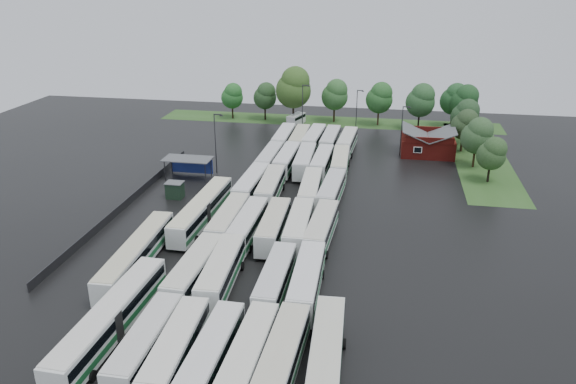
% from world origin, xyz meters
% --- Properties ---
extents(ground, '(160.00, 160.00, 0.00)m').
position_xyz_m(ground, '(0.00, 0.00, 0.00)').
color(ground, black).
rests_on(ground, ground).
extents(brick_building, '(10.07, 8.60, 5.39)m').
position_xyz_m(brick_building, '(24.00, 42.77, 1.87)').
color(brick_building, maroon).
rests_on(brick_building, ground).
extents(wash_shed, '(8.20, 4.20, 3.58)m').
position_xyz_m(wash_shed, '(-17.20, 22.02, 2.99)').
color(wash_shed, '#2D2D30').
rests_on(wash_shed, ground).
extents(utility_hut, '(2.70, 2.20, 2.62)m').
position_xyz_m(utility_hut, '(-16.20, 12.60, 1.32)').
color(utility_hut, black).
rests_on(utility_hut, ground).
extents(grass_strip_north, '(80.00, 10.00, 0.01)m').
position_xyz_m(grass_strip_north, '(2.00, 64.80, 0.01)').
color(grass_strip_north, '#2D531E').
rests_on(grass_strip_north, ground).
extents(grass_strip_east, '(10.00, 50.00, 0.01)m').
position_xyz_m(grass_strip_east, '(34.00, 42.80, 0.01)').
color(grass_strip_east, '#2D531E').
rests_on(grass_strip_east, ground).
extents(west_fence, '(0.10, 50.00, 1.20)m').
position_xyz_m(west_fence, '(-22.20, 8.00, 0.60)').
color(west_fence, '#2D2D30').
rests_on(west_fence, ground).
extents(bus_r0c0, '(2.79, 12.73, 3.54)m').
position_xyz_m(bus_r0c0, '(-4.32, -25.66, 1.95)').
color(bus_r0c0, silver).
rests_on(bus_r0c0, ground).
extents(bus_r0c1, '(3.25, 13.00, 3.59)m').
position_xyz_m(bus_r0c1, '(-1.29, -26.06, 1.97)').
color(bus_r0c1, silver).
rests_on(bus_r0c1, ground).
extents(bus_r0c2, '(2.88, 12.65, 3.51)m').
position_xyz_m(bus_r0c2, '(2.01, -26.03, 1.93)').
color(bus_r0c2, silver).
rests_on(bus_r0c2, ground).
extents(bus_r0c3, '(3.02, 12.89, 3.57)m').
position_xyz_m(bus_r0c3, '(5.30, -25.73, 1.96)').
color(bus_r0c3, silver).
rests_on(bus_r0c3, ground).
extents(bus_r0c4, '(3.19, 13.25, 3.67)m').
position_xyz_m(bus_r0c4, '(8.25, -25.69, 2.02)').
color(bus_r0c4, silver).
rests_on(bus_r0c4, ground).
extents(bus_r1c0, '(3.20, 13.36, 3.70)m').
position_xyz_m(bus_r1c0, '(-4.29, -12.30, 2.03)').
color(bus_r1c0, silver).
rests_on(bus_r1c0, ground).
extents(bus_r1c1, '(3.48, 13.41, 3.70)m').
position_xyz_m(bus_r1c1, '(-1.27, -12.06, 2.03)').
color(bus_r1c1, silver).
rests_on(bus_r1c1, ground).
extents(bus_r1c3, '(2.69, 12.57, 3.50)m').
position_xyz_m(bus_r1c3, '(5.00, -12.45, 1.92)').
color(bus_r1c3, silver).
rests_on(bus_r1c3, ground).
extents(bus_r1c4, '(3.16, 13.32, 3.69)m').
position_xyz_m(bus_r1c4, '(8.48, -12.30, 2.03)').
color(bus_r1c4, silver).
rests_on(bus_r1c4, ground).
extents(bus_r2c0, '(2.80, 13.07, 3.64)m').
position_xyz_m(bus_r2c0, '(-4.25, 1.44, 2.00)').
color(bus_r2c0, silver).
rests_on(bus_r2c0, ground).
extents(bus_r2c1, '(2.86, 12.71, 3.53)m').
position_xyz_m(bus_r2c1, '(-1.40, 0.90, 1.94)').
color(bus_r2c1, silver).
rests_on(bus_r2c1, ground).
extents(bus_r2c2, '(3.10, 13.02, 3.60)m').
position_xyz_m(bus_r2c2, '(2.05, 0.87, 1.98)').
color(bus_r2c2, silver).
rests_on(bus_r2c2, ground).
extents(bus_r2c3, '(3.20, 13.11, 3.63)m').
position_xyz_m(bus_r2c3, '(5.37, 1.28, 1.99)').
color(bus_r2c3, silver).
rests_on(bus_r2c3, ground).
extents(bus_r2c4, '(3.30, 13.12, 3.62)m').
position_xyz_m(bus_r2c4, '(8.40, 1.20, 1.99)').
color(bus_r2c4, silver).
rests_on(bus_r2c4, ground).
extents(bus_r3c0, '(3.17, 13.25, 3.67)m').
position_xyz_m(bus_r3c0, '(-4.43, 15.12, 2.02)').
color(bus_r3c0, silver).
rests_on(bus_r3c0, ground).
extents(bus_r3c1, '(3.29, 13.23, 3.66)m').
position_xyz_m(bus_r3c1, '(-1.25, 14.70, 2.01)').
color(bus_r3c1, silver).
rests_on(bus_r3c1, ground).
extents(bus_r3c3, '(3.36, 13.07, 3.61)m').
position_xyz_m(bus_r3c3, '(5.02, 14.67, 1.98)').
color(bus_r3c3, silver).
rests_on(bus_r3c3, ground).
extents(bus_r3c4, '(3.31, 12.98, 3.58)m').
position_xyz_m(bus_r3c4, '(8.27, 14.75, 1.97)').
color(bus_r3c4, silver).
rests_on(bus_r3c4, ground).
extents(bus_r4c0, '(2.85, 12.65, 3.51)m').
position_xyz_m(bus_r4c0, '(-4.36, 28.67, 1.93)').
color(bus_r4c0, silver).
rests_on(bus_r4c0, ground).
extents(bus_r4c1, '(2.92, 12.90, 3.58)m').
position_xyz_m(bus_r4c1, '(-1.22, 28.63, 1.97)').
color(bus_r4c1, silver).
rests_on(bus_r4c1, ground).
extents(bus_r4c2, '(3.21, 13.21, 3.65)m').
position_xyz_m(bus_r4c2, '(2.05, 28.40, 2.01)').
color(bus_r4c2, silver).
rests_on(bus_r4c2, ground).
extents(bus_r4c3, '(2.86, 12.64, 3.51)m').
position_xyz_m(bus_r4c3, '(5.10, 28.41, 1.93)').
color(bus_r4c3, silver).
rests_on(bus_r4c3, ground).
extents(bus_r4c4, '(3.21, 12.91, 3.57)m').
position_xyz_m(bus_r4c4, '(8.35, 28.31, 1.96)').
color(bus_r4c4, silver).
rests_on(bus_r4c4, ground).
extents(bus_r5c0, '(2.86, 13.06, 3.63)m').
position_xyz_m(bus_r5c0, '(-4.25, 41.80, 2.00)').
color(bus_r5c0, silver).
rests_on(bus_r5c0, ground).
extents(bus_r5c1, '(2.93, 12.86, 3.57)m').
position_xyz_m(bus_r5c1, '(-1.06, 41.77, 1.96)').
color(bus_r5c1, silver).
rests_on(bus_r5c1, ground).
extents(bus_r5c2, '(3.36, 13.16, 3.63)m').
position_xyz_m(bus_r5c2, '(1.81, 42.33, 2.00)').
color(bus_r5c2, silver).
rests_on(bus_r5c2, ground).
extents(bus_r5c3, '(3.03, 12.86, 3.56)m').
position_xyz_m(bus_r5c3, '(5.05, 42.26, 1.96)').
color(bus_r5c3, silver).
rests_on(bus_r5c3, ground).
extents(bus_r5c4, '(3.28, 12.81, 3.53)m').
position_xyz_m(bus_r5c4, '(8.48, 41.71, 1.94)').
color(bus_r5c4, silver).
rests_on(bus_r5c4, ground).
extents(artic_bus_west_a, '(3.40, 19.75, 3.65)m').
position_xyz_m(artic_bus_west_a, '(-9.19, -22.72, 2.02)').
color(artic_bus_west_a, silver).
rests_on(artic_bus_west_a, ground).
extents(artic_bus_west_b, '(3.36, 19.46, 3.60)m').
position_xyz_m(artic_bus_west_b, '(-9.00, 4.40, 2.00)').
color(artic_bus_west_b, silver).
rests_on(artic_bus_west_b, ground).
extents(artic_bus_west_c, '(3.34, 19.08, 3.53)m').
position_xyz_m(artic_bus_west_c, '(-12.46, -9.68, 1.96)').
color(artic_bus_west_c, silver).
rests_on(artic_bus_west_c, ground).
extents(artic_bus_east, '(3.63, 19.34, 3.57)m').
position_xyz_m(artic_bus_east, '(12.12, -26.78, 1.98)').
color(artic_bus_east, silver).
rests_on(artic_bus_east, ground).
extents(minibus, '(3.75, 6.12, 2.51)m').
position_xyz_m(minibus, '(-4.77, 60.11, 1.39)').
color(minibus, silver).
rests_on(minibus, ground).
extents(tree_north_0, '(5.23, 5.23, 8.66)m').
position_xyz_m(tree_north_0, '(-20.78, 63.43, 5.57)').
color(tree_north_0, black).
rests_on(tree_north_0, ground).
extents(tree_north_1, '(5.46, 5.46, 9.04)m').
position_xyz_m(tree_north_1, '(-12.79, 63.72, 5.81)').
color(tree_north_1, black).
rests_on(tree_north_1, ground).
extents(tree_north_2, '(8.12, 8.12, 13.45)m').
position_xyz_m(tree_north_2, '(-5.40, 60.68, 8.66)').
color(tree_north_2, black).
rests_on(tree_north_2, ground).
extents(tree_north_3, '(6.18, 6.18, 10.24)m').
position_xyz_m(tree_north_3, '(3.71, 64.39, 6.59)').
color(tree_north_3, '#2F2112').
rests_on(tree_north_3, ground).
extents(tree_north_4, '(6.10, 6.10, 10.10)m').
position_xyz_m(tree_north_4, '(14.01, 63.17, 6.50)').
color(tree_north_4, '#3C2619').
rests_on(tree_north_4, ground).
extents(tree_north_5, '(6.39, 6.39, 10.59)m').
position_xyz_m(tree_north_5, '(23.06, 60.69, 6.81)').
color(tree_north_5, black).
rests_on(tree_north_5, ground).
extents(tree_north_6, '(6.13, 6.13, 10.16)m').
position_xyz_m(tree_north_6, '(30.62, 64.63, 6.53)').
color(tree_north_6, black).
rests_on(tree_north_6, ground).
extents(tree_east_0, '(4.82, 4.82, 7.99)m').
position_xyz_m(tree_east_0, '(33.57, 28.71, 5.14)').
color(tree_east_0, black).
rests_on(tree_east_0, ground).
extents(tree_east_1, '(5.66, 5.66, 9.38)m').
position_xyz_m(tree_east_1, '(32.08, 36.33, 6.03)').
color(tree_east_1, black).
rests_on(tree_east_1, ground).
extents(tree_east_2, '(5.22, 5.20, 8.61)m').
position_xyz_m(tree_east_2, '(30.94, 45.78, 5.54)').
color(tree_east_2, '#312516').
rests_on(tree_east_2, ground).
extents(tree_east_3, '(5.72, 5.72, 9.47)m').
position_xyz_m(tree_east_3, '(31.61, 51.21, 6.09)').
color(tree_east_3, '#382115').
rests_on(tree_east_3, ground).
extents(tree_east_4, '(6.24, 6.24, 10.34)m').
position_xyz_m(tree_east_4, '(32.56, 62.45, 6.65)').
color(tree_east_4, '#3C2519').
rests_on(tree_east_4, ground).
extents(lamp_post_ne, '(1.48, 0.29, 9.64)m').
position_xyz_m(lamp_post_ne, '(18.90, 41.30, 5.60)').
color(lamp_post_ne, '#2D2D30').
rests_on(lamp_post_ne, ground).
extents(lamp_post_nw, '(1.65, 0.32, 10.69)m').
position_xyz_m(lamp_post_nw, '(-13.07, 25.11, 6.21)').
color(lamp_post_nw, '#2D2D30').
rests_on(lamp_post_nw, ground).
extents(lamp_post_back_w, '(1.64, 0.32, 10.66)m').
position_xyz_m(lamp_post_back_w, '(-2.19, 53.61, 6.19)').
color(lamp_post_back_w, '#2D2D30').
rests_on(lamp_post_back_w, ground).
extents(lamp_post_back_e, '(1.48, 0.29, 9.60)m').
position_xyz_m(lamp_post_back_e, '(9.42, 55.32, 5.57)').
color(lamp_post_back_e, '#2D2D30').
rests_on(lamp_post_back_e, ground).
extents(puddle_0, '(3.80, 3.80, 0.01)m').
position_xyz_m(puddle_0, '(-2.80, -19.41, 0.00)').
color(puddle_0, black).
rests_on(puddle_0, ground).
extents(puddle_1, '(3.95, 3.95, 0.01)m').
position_xyz_m(puddle_1, '(7.33, -23.78, 0.00)').
color(puddle_1, black).
rests_on(puddle_1, ground).
extents(puddle_2, '(6.94, 6.94, 0.01)m').
position_xyz_m(puddle_2, '(-10.70, 3.71, 0.00)').
color(puddle_2, black).
rests_on(puddle_2, ground).
extents(puddle_3, '(2.87, 2.87, 0.01)m').
position_xyz_m(puddle_3, '(5.15, -1.16, 0.00)').
color(puddle_3, black).
rests_on(puddle_3, ground).
extents(puddle_4, '(2.83, 2.83, 0.01)m').
position_xyz_m(puddle_4, '(11.24, -19.40, 0.00)').
color(puddle_4, black).
rests_on(puddle_4, ground).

